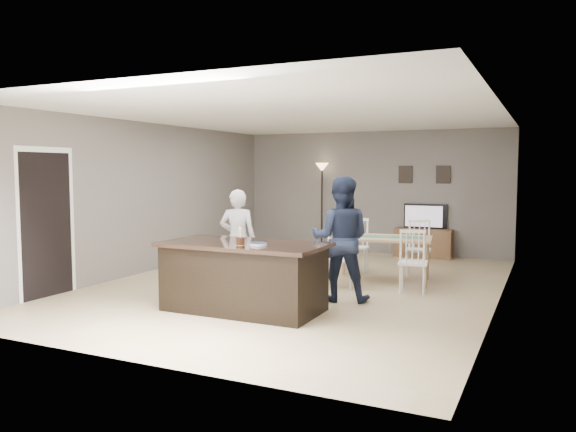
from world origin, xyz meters
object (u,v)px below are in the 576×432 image
at_px(television, 424,216).
at_px(man, 341,239).
at_px(dining_table, 382,244).
at_px(tv_console, 423,243).
at_px(plate_stack, 258,244).
at_px(birthday_cake, 240,241).
at_px(floor_lamp, 322,183).
at_px(kitchen_island, 244,276).
at_px(woman, 238,239).

height_order(television, man, man).
bearing_deg(man, dining_table, -110.04).
bearing_deg(dining_table, television, 79.73).
height_order(tv_console, plate_stack, plate_stack).
xyz_separation_m(television, birthday_cake, (-1.12, -5.87, 0.09)).
distance_m(tv_console, birthday_cake, 5.95).
bearing_deg(television, floor_lamp, 1.23).
relative_size(kitchen_island, woman, 1.39).
height_order(television, plate_stack, television).
bearing_deg(woman, dining_table, -160.93).
relative_size(woman, plate_stack, 6.83).
bearing_deg(man, tv_console, -107.15).
bearing_deg(woman, man, 157.94).
distance_m(kitchen_island, woman, 1.47).
distance_m(man, dining_table, 1.60).
distance_m(kitchen_island, floor_lamp, 5.81).
xyz_separation_m(woman, plate_stack, (1.09, -1.36, 0.14)).
xyz_separation_m(kitchen_island, television, (1.20, 5.64, 0.41)).
bearing_deg(dining_table, floor_lamp, 118.75).
distance_m(woman, man, 1.74).
xyz_separation_m(kitchen_island, dining_table, (1.12, 2.66, 0.16)).
relative_size(dining_table, floor_lamp, 1.00).
bearing_deg(kitchen_island, television, 77.99).
xyz_separation_m(birthday_cake, dining_table, (1.03, 2.90, -0.34)).
xyz_separation_m(woman, birthday_cake, (0.87, -1.43, 0.18)).
bearing_deg(birthday_cake, television, 79.25).
distance_m(tv_console, floor_lamp, 2.64).
relative_size(television, plate_stack, 4.03).
xyz_separation_m(kitchen_island, woman, (-0.79, 1.20, 0.32)).
bearing_deg(plate_stack, woman, 128.69).
xyz_separation_m(birthday_cake, plate_stack, (0.22, 0.07, -0.03)).
relative_size(kitchen_island, dining_table, 1.08).
bearing_deg(dining_table, man, -104.76).
xyz_separation_m(television, man, (-0.25, -4.55, 0.02)).
bearing_deg(tv_console, dining_table, -91.62).
distance_m(birthday_cake, dining_table, 3.09).
bearing_deg(floor_lamp, television, 1.23).
distance_m(man, plate_stack, 1.41).
xyz_separation_m(woman, man, (1.74, -0.11, 0.10)).
bearing_deg(floor_lamp, woman, -85.61).
height_order(kitchen_island, floor_lamp, floor_lamp).
bearing_deg(birthday_cake, man, 56.78).
bearing_deg(dining_table, kitchen_island, -121.46).
relative_size(plate_stack, floor_lamp, 0.11).
bearing_deg(kitchen_island, floor_lamp, 101.36).
relative_size(kitchen_island, plate_stack, 9.48).
relative_size(tv_console, man, 0.68).
height_order(television, dining_table, television).
xyz_separation_m(man, birthday_cake, (-0.87, -1.32, 0.07)).
bearing_deg(tv_console, woman, -114.42).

